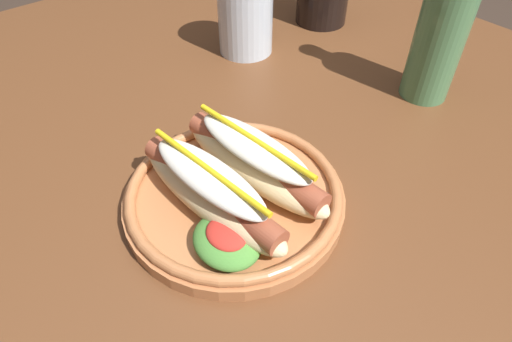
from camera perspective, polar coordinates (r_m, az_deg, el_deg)
name	(u,v)px	position (r m, az deg, el deg)	size (l,w,h in m)	color
dining_table	(263,205)	(0.58, 0.96, -4.51)	(1.24, 1.09, 0.74)	brown
hot_dog_plate	(234,188)	(0.44, -2.98, -2.28)	(0.23, 0.23, 0.08)	#B77042
water_cup	(245,12)	(0.70, -1.43, 20.31)	(0.08, 0.08, 0.13)	silver
glass_bottle	(442,30)	(0.62, 23.37, 16.71)	(0.06, 0.06, 0.25)	#4C7F51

